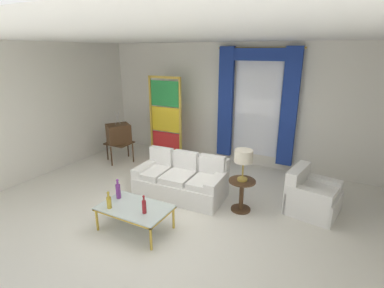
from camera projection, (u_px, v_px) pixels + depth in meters
name	position (u px, v px, depth m)	size (l,w,h in m)	color
ground_plane	(172.00, 213.00, 5.26)	(16.00, 16.00, 0.00)	silver
wall_rear	(234.00, 105.00, 7.38)	(8.00, 0.12, 3.00)	white
wall_left	(53.00, 108.00, 6.94)	(0.12, 7.00, 3.00)	white
ceiling_slab	(192.00, 37.00, 5.01)	(8.00, 7.60, 0.04)	white
curtained_window	(257.00, 98.00, 6.89)	(2.00, 0.17, 2.70)	white
couch_white_long	(182.00, 180.00, 5.89)	(1.80, 1.00, 0.86)	white
coffee_table	(135.00, 209.00, 4.68)	(1.14, 0.71, 0.41)	silver
bottle_blue_decanter	(109.00, 202.00, 4.60)	(0.07, 0.07, 0.29)	gold
bottle_crystal_tall	(118.00, 190.00, 4.91)	(0.08, 0.08, 0.35)	#753384
bottle_amber_squat	(144.00, 206.00, 4.46)	(0.07, 0.07, 0.30)	maroon
vintage_tv	(119.00, 135.00, 7.55)	(0.75, 0.77, 1.35)	#472D19
armchair_white	(310.00, 197.00, 5.25)	(0.94, 0.93, 0.80)	white
stained_glass_divider	(165.00, 121.00, 7.56)	(0.95, 0.05, 2.20)	gold
peacock_figurine	(170.00, 159.00, 7.25)	(0.44, 0.60, 0.50)	beige
round_side_table	(242.00, 192.00, 5.27)	(0.48, 0.48, 0.59)	#472D19
table_lamp_brass	(244.00, 157.00, 5.06)	(0.32, 0.32, 0.57)	#B29338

